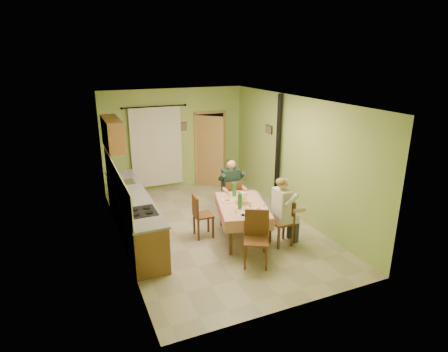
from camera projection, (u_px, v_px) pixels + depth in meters
name	position (u px, v px, depth m)	size (l,w,h in m)	color
floor	(215.00, 228.00, 8.30)	(4.00, 6.00, 0.01)	tan
room_shell	(215.00, 148.00, 7.73)	(4.04, 6.04, 2.82)	#A1BF62
kitchen_run	(133.00, 214.00, 7.85)	(0.64, 3.64, 1.56)	brown
upper_cabinets	(112.00, 134.00, 8.49)	(0.35, 1.40, 0.70)	brown
curtain	(157.00, 147.00, 10.23)	(1.70, 0.07, 2.22)	black
doorway	(210.00, 149.00, 10.82)	(0.96, 0.62, 2.15)	black
dining_table	(242.00, 221.00, 7.73)	(1.32, 1.76, 0.76)	tan
tableware	(244.00, 203.00, 7.50)	(0.66, 1.62, 0.33)	white
chair_far	(231.00, 206.00, 8.73)	(0.42, 0.42, 0.94)	brown
chair_near	(256.00, 250.00, 6.79)	(0.60, 0.60, 1.00)	brown
chair_right	(282.00, 231.00, 7.51)	(0.38, 0.38, 0.93)	brown
chair_left	(203.00, 224.00, 7.84)	(0.39, 0.39, 0.93)	brown
man_far	(231.00, 182.00, 8.56)	(0.60, 0.49, 1.39)	#192D23
man_right	(283.00, 204.00, 7.33)	(0.47, 0.58, 1.39)	beige
stove_flue	(277.00, 167.00, 9.22)	(0.24, 0.24, 2.80)	black
picture_back	(183.00, 126.00, 10.44)	(0.19, 0.03, 0.23)	black
picture_right	(269.00, 129.00, 9.52)	(0.03, 0.31, 0.21)	brown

